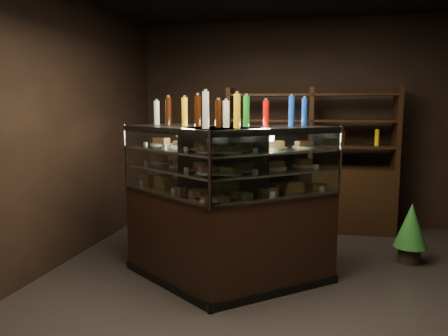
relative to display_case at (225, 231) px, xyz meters
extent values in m
plane|color=black|center=(0.62, 0.06, -0.52)|extent=(5.00, 5.00, 0.00)
cube|color=black|center=(0.62, 2.56, 0.98)|extent=(5.00, 0.02, 3.00)
cube|color=black|center=(0.62, -2.44, 0.98)|extent=(5.00, 0.02, 3.00)
cube|color=black|center=(-1.88, 0.06, 0.98)|extent=(0.02, 5.00, 3.00)
cube|color=black|center=(0.33, 0.02, -0.06)|extent=(1.51, 1.44, 0.91)
cube|color=black|center=(0.33, 0.02, -0.48)|extent=(1.55, 1.48, 0.08)
cube|color=black|center=(0.33, 0.02, 1.00)|extent=(1.51, 1.44, 0.06)
cube|color=silver|center=(0.33, 0.02, 0.40)|extent=(1.43, 1.36, 0.02)
cube|color=silver|center=(0.33, 0.02, 0.62)|extent=(1.43, 1.36, 0.02)
cube|color=silver|center=(0.33, 0.02, 0.81)|extent=(1.43, 1.36, 0.02)
cube|color=white|center=(0.57, -0.25, 0.71)|extent=(1.05, 0.92, 0.64)
cylinder|color=silver|center=(1.08, 0.22, 0.71)|extent=(0.03, 0.03, 0.66)
cylinder|color=silver|center=(0.04, -0.70, 0.71)|extent=(0.03, 0.03, 0.66)
cube|color=black|center=(-0.33, -0.02, -0.06)|extent=(1.54, 1.37, 0.91)
cube|color=black|center=(-0.33, -0.02, -0.48)|extent=(1.59, 1.41, 0.08)
cube|color=black|center=(-0.33, -0.02, 1.00)|extent=(1.54, 1.37, 0.06)
cube|color=silver|center=(-0.33, -0.02, 0.40)|extent=(1.46, 1.29, 0.02)
cube|color=silver|center=(-0.33, -0.02, 0.62)|extent=(1.46, 1.29, 0.02)
cube|color=silver|center=(-0.33, -0.02, 0.81)|extent=(1.46, 1.29, 0.02)
cube|color=white|center=(-0.54, -0.31, 0.71)|extent=(1.14, 0.81, 0.64)
cylinder|color=silver|center=(0.04, -0.70, 0.71)|extent=(0.03, 0.03, 0.66)
cylinder|color=silver|center=(-1.10, 0.10, 0.71)|extent=(0.03, 0.03, 0.66)
cube|color=#B1793F|center=(-0.09, -0.39, 0.44)|extent=(0.19, 0.19, 0.06)
cube|color=#B1793F|center=(0.13, -0.20, 0.44)|extent=(0.19, 0.19, 0.06)
cube|color=#B1793F|center=(0.35, -0.01, 0.44)|extent=(0.19, 0.19, 0.06)
cube|color=#B1793F|center=(0.57, 0.19, 0.44)|extent=(0.19, 0.19, 0.06)
cube|color=#B1793F|center=(0.79, 0.38, 0.44)|extent=(0.19, 0.19, 0.06)
cylinder|color=white|center=(-0.07, -0.33, 0.63)|extent=(0.24, 0.24, 0.02)
cube|color=#B1793F|center=(-0.07, -0.33, 0.67)|extent=(0.18, 0.18, 0.05)
cylinder|color=white|center=(0.20, -0.10, 0.63)|extent=(0.24, 0.24, 0.02)
cube|color=#B1793F|center=(0.20, -0.10, 0.67)|extent=(0.18, 0.18, 0.05)
cylinder|color=white|center=(0.46, 0.14, 0.63)|extent=(0.24, 0.24, 0.02)
cube|color=#B1793F|center=(0.46, 0.14, 0.67)|extent=(0.18, 0.18, 0.05)
cylinder|color=white|center=(0.73, 0.37, 0.63)|extent=(0.24, 0.24, 0.02)
cube|color=#B1793F|center=(0.73, 0.37, 0.67)|extent=(0.18, 0.18, 0.05)
cylinder|color=white|center=(-0.07, -0.33, 0.83)|extent=(0.24, 0.24, 0.02)
cube|color=#B1793F|center=(-0.07, -0.33, 0.86)|extent=(0.18, 0.18, 0.05)
cylinder|color=white|center=(0.20, -0.10, 0.83)|extent=(0.24, 0.24, 0.02)
cube|color=#B1793F|center=(0.20, -0.10, 0.86)|extent=(0.18, 0.18, 0.05)
cylinder|color=white|center=(0.46, 0.14, 0.83)|extent=(0.24, 0.24, 0.02)
cube|color=#B1793F|center=(0.46, 0.14, 0.86)|extent=(0.18, 0.18, 0.05)
cylinder|color=white|center=(0.73, 0.37, 0.83)|extent=(0.24, 0.24, 0.02)
cube|color=#B1793F|center=(0.73, 0.37, 0.86)|extent=(0.18, 0.18, 0.05)
cube|color=#B1793F|center=(-0.83, 0.29, 0.44)|extent=(0.20, 0.18, 0.06)
cube|color=#B1793F|center=(-0.59, 0.13, 0.44)|extent=(0.20, 0.18, 0.06)
cube|color=#B1793F|center=(-0.35, -0.04, 0.44)|extent=(0.20, 0.18, 0.06)
cube|color=#B1793F|center=(-0.11, -0.21, 0.44)|extent=(0.20, 0.18, 0.06)
cube|color=#B1793F|center=(0.13, -0.38, 0.44)|extent=(0.20, 0.18, 0.06)
cylinder|color=white|center=(-0.76, 0.29, 0.63)|extent=(0.24, 0.24, 0.02)
cube|color=#B1793F|center=(-0.76, 0.29, 0.67)|extent=(0.19, 0.17, 0.05)
cylinder|color=white|center=(-0.48, 0.09, 0.63)|extent=(0.24, 0.24, 0.02)
cube|color=#B1793F|center=(-0.48, 0.09, 0.67)|extent=(0.19, 0.17, 0.05)
cylinder|color=white|center=(-0.19, -0.12, 0.63)|extent=(0.24, 0.24, 0.02)
cube|color=#B1793F|center=(-0.19, -0.12, 0.67)|extent=(0.19, 0.17, 0.05)
cylinder|color=white|center=(0.10, -0.32, 0.63)|extent=(0.24, 0.24, 0.02)
cube|color=#B1793F|center=(0.10, -0.32, 0.67)|extent=(0.19, 0.17, 0.05)
cylinder|color=white|center=(-0.76, 0.29, 0.83)|extent=(0.24, 0.24, 0.02)
cube|color=#B1793F|center=(-0.76, 0.29, 0.86)|extent=(0.19, 0.17, 0.05)
cylinder|color=white|center=(-0.48, 0.09, 0.83)|extent=(0.24, 0.24, 0.02)
cube|color=#B1793F|center=(-0.48, 0.09, 0.86)|extent=(0.19, 0.17, 0.05)
cylinder|color=white|center=(-0.19, -0.12, 0.83)|extent=(0.24, 0.24, 0.02)
cube|color=#B1793F|center=(-0.19, -0.12, 0.86)|extent=(0.19, 0.17, 0.05)
cylinder|color=white|center=(0.10, -0.32, 0.83)|extent=(0.24, 0.24, 0.02)
cube|color=#B1793F|center=(0.10, -0.32, 0.86)|extent=(0.19, 0.17, 0.05)
cylinder|color=#0F38B2|center=(-0.11, -0.37, 1.17)|extent=(0.06, 0.06, 0.28)
cylinder|color=silver|center=(-0.11, -0.37, 1.32)|extent=(0.03, 0.03, 0.02)
cylinder|color=yellow|center=(0.07, -0.21, 1.17)|extent=(0.06, 0.06, 0.28)
cylinder|color=silver|center=(0.07, -0.21, 1.32)|extent=(0.03, 0.03, 0.02)
cylinder|color=#147223|center=(0.24, -0.06, 1.17)|extent=(0.06, 0.06, 0.28)
cylinder|color=silver|center=(0.24, -0.06, 1.32)|extent=(0.03, 0.03, 0.02)
cylinder|color=#D8590A|center=(0.42, 0.10, 1.17)|extent=(0.06, 0.06, 0.28)
cylinder|color=silver|center=(0.42, 0.10, 1.32)|extent=(0.03, 0.03, 0.02)
cylinder|color=black|center=(0.60, 0.25, 1.17)|extent=(0.06, 0.06, 0.28)
cylinder|color=silver|center=(0.60, 0.25, 1.32)|extent=(0.03, 0.03, 0.02)
cylinder|color=#B20C0A|center=(0.77, 0.40, 1.17)|extent=(0.06, 0.06, 0.28)
cylinder|color=silver|center=(0.77, 0.40, 1.32)|extent=(0.03, 0.03, 0.02)
cylinder|color=#0F38B2|center=(-0.81, 0.32, 1.17)|extent=(0.06, 0.06, 0.28)
cylinder|color=silver|center=(-0.81, 0.32, 1.32)|extent=(0.03, 0.03, 0.02)
cylinder|color=yellow|center=(-0.62, 0.19, 1.17)|extent=(0.06, 0.06, 0.28)
cylinder|color=silver|center=(-0.62, 0.19, 1.32)|extent=(0.03, 0.03, 0.02)
cylinder|color=#147223|center=(-0.43, 0.05, 1.17)|extent=(0.06, 0.06, 0.28)
cylinder|color=silver|center=(-0.43, 0.05, 1.32)|extent=(0.03, 0.03, 0.02)
cylinder|color=#D8590A|center=(-0.24, -0.08, 1.17)|extent=(0.06, 0.06, 0.28)
cylinder|color=silver|center=(-0.24, -0.08, 1.32)|extent=(0.03, 0.03, 0.02)
cylinder|color=black|center=(-0.04, -0.22, 1.17)|extent=(0.06, 0.06, 0.28)
cylinder|color=silver|center=(-0.04, -0.22, 1.32)|extent=(0.03, 0.03, 0.02)
cylinder|color=#B20C0A|center=(0.15, -0.35, 1.17)|extent=(0.06, 0.06, 0.28)
cylinder|color=silver|center=(0.15, -0.35, 1.32)|extent=(0.03, 0.03, 0.02)
cylinder|color=black|center=(1.90, 1.01, -0.43)|extent=(0.24, 0.24, 0.18)
cone|color=#175325|center=(1.90, 1.01, -0.09)|extent=(0.36, 0.36, 0.50)
cone|color=#175325|center=(1.90, 1.01, 0.07)|extent=(0.28, 0.28, 0.35)
cube|color=black|center=(0.73, 2.11, -0.07)|extent=(2.35, 0.55, 0.90)
cube|color=black|center=(-0.41, 2.05, 0.93)|extent=(0.08, 0.38, 1.10)
cube|color=black|center=(0.73, 2.11, 0.93)|extent=(0.08, 0.38, 1.10)
cube|color=black|center=(1.86, 2.17, 0.93)|extent=(0.08, 0.38, 1.10)
cube|color=black|center=(0.73, 2.11, 0.68)|extent=(2.30, 0.51, 0.03)
cube|color=black|center=(0.73, 2.11, 1.03)|extent=(2.30, 0.51, 0.03)
cube|color=black|center=(0.73, 2.11, 1.38)|extent=(2.30, 0.51, 0.03)
cylinder|color=#0F38B2|center=(-0.16, 2.06, 0.81)|extent=(0.06, 0.06, 0.22)
cylinder|color=yellow|center=(0.29, 2.09, 0.81)|extent=(0.06, 0.06, 0.22)
cylinder|color=#147223|center=(0.73, 2.11, 0.81)|extent=(0.06, 0.06, 0.22)
cylinder|color=#D8590A|center=(1.17, 2.14, 0.81)|extent=(0.06, 0.06, 0.22)
cylinder|color=black|center=(1.61, 2.16, 0.81)|extent=(0.06, 0.06, 0.22)
camera|label=1|loc=(0.95, -4.08, 1.23)|focal=35.00mm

